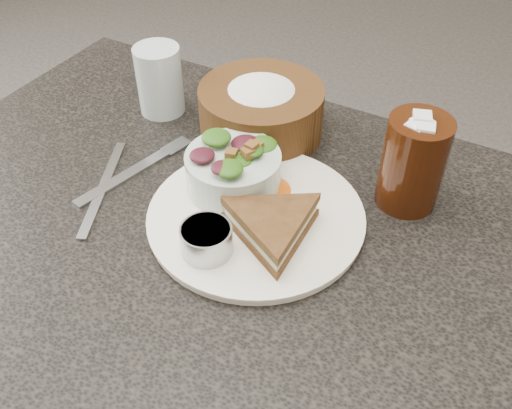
{
  "coord_description": "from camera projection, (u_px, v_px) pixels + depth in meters",
  "views": [
    {
      "loc": [
        0.33,
        -0.48,
        1.3
      ],
      "look_at": [
        0.05,
        0.02,
        0.78
      ],
      "focal_mm": 40.0,
      "sensor_mm": 36.0,
      "label": 1
    }
  ],
  "objects": [
    {
      "name": "salad_bowl",
      "position": [
        233.0,
        165.0,
        0.8
      ],
      "size": [
        0.17,
        0.17,
        0.08
      ],
      "primitive_type": null,
      "rotation": [
        0.0,
        0.0,
        -0.37
      ],
      "color": "silver",
      "rests_on": "dinner_plate"
    },
    {
      "name": "fork",
      "position": [
        129.0,
        174.0,
        0.86
      ],
      "size": [
        0.06,
        0.19,
        0.01
      ],
      "primitive_type": "cube",
      "rotation": [
        0.0,
        0.0,
        -0.23
      ],
      "color": "#A3A7AD",
      "rests_on": "dining_table"
    },
    {
      "name": "dining_table",
      "position": [
        227.0,
        364.0,
        1.05
      ],
      "size": [
        1.0,
        0.7,
        0.75
      ],
      "primitive_type": "cube",
      "color": "black",
      "rests_on": "floor"
    },
    {
      "name": "dressing_ramekin",
      "position": [
        206.0,
        240.0,
        0.72
      ],
      "size": [
        0.09,
        0.09,
        0.04
      ],
      "primitive_type": "cylinder",
      "rotation": [
        0.0,
        0.0,
        0.35
      ],
      "color": "#A2A4A7",
      "rests_on": "dinner_plate"
    },
    {
      "name": "knife",
      "position": [
        103.0,
        187.0,
        0.84
      ],
      "size": [
        0.1,
        0.2,
        0.0
      ],
      "primitive_type": "cube",
      "rotation": [
        0.0,
        0.0,
        0.43
      ],
      "color": "#ACB0B5",
      "rests_on": "dining_table"
    },
    {
      "name": "cola_glass",
      "position": [
        414.0,
        159.0,
        0.77
      ],
      "size": [
        0.1,
        0.1,
        0.15
      ],
      "primitive_type": null,
      "rotation": [
        0.0,
        0.0,
        0.19
      ],
      "color": "black",
      "rests_on": "dining_table"
    },
    {
      "name": "dinner_plate",
      "position": [
        256.0,
        217.0,
        0.79
      ],
      "size": [
        0.3,
        0.3,
        0.01
      ],
      "primitive_type": "cylinder",
      "color": "white",
      "rests_on": "dining_table"
    },
    {
      "name": "sandwich",
      "position": [
        273.0,
        226.0,
        0.74
      ],
      "size": [
        0.21,
        0.21,
        0.04
      ],
      "primitive_type": null,
      "rotation": [
        0.0,
        0.0,
        -0.49
      ],
      "color": "brown",
      "rests_on": "dinner_plate"
    },
    {
      "name": "bread_basket",
      "position": [
        261.0,
        104.0,
        0.91
      ],
      "size": [
        0.24,
        0.24,
        0.11
      ],
      "primitive_type": null,
      "rotation": [
        0.0,
        0.0,
        0.2
      ],
      "color": "#492B13",
      "rests_on": "dining_table"
    },
    {
      "name": "water_glass",
      "position": [
        160.0,
        80.0,
        0.96
      ],
      "size": [
        0.09,
        0.09,
        0.12
      ],
      "primitive_type": "cylinder",
      "rotation": [
        0.0,
        0.0,
        0.27
      ],
      "color": "silver",
      "rests_on": "dining_table"
    },
    {
      "name": "orange_wedge",
      "position": [
        268.0,
        182.0,
        0.81
      ],
      "size": [
        0.1,
        0.1,
        0.03
      ],
      "primitive_type": "cone",
      "rotation": [
        0.0,
        0.0,
        0.74
      ],
      "color": "#F3610B",
      "rests_on": "dinner_plate"
    }
  ]
}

